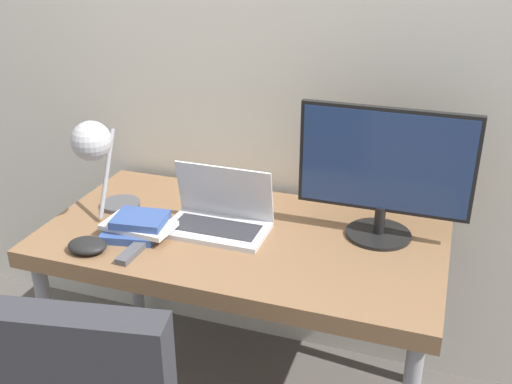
{
  "coord_description": "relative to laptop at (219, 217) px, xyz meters",
  "views": [
    {
      "loc": [
        0.62,
        -1.32,
        1.71
      ],
      "look_at": [
        0.06,
        0.32,
        0.91
      ],
      "focal_mm": 42.0,
      "sensor_mm": 36.0,
      "label": 1
    }
  ],
  "objects": [
    {
      "name": "laptop",
      "position": [
        0.0,
        0.0,
        0.0
      ],
      "size": [
        0.35,
        0.2,
        0.22
      ],
      "color": "silver",
      "rests_on": "desk"
    },
    {
      "name": "tv_remote",
      "position": [
        -0.2,
        -0.24,
        -0.04
      ],
      "size": [
        0.04,
        0.17,
        0.02
      ],
      "color": "#4C4C51",
      "rests_on": "desk"
    },
    {
      "name": "desk",
      "position": [
        0.09,
        -0.01,
        -0.11
      ],
      "size": [
        1.36,
        0.72,
        0.73
      ],
      "color": "brown",
      "rests_on": "ground_plane"
    },
    {
      "name": "wall_back",
      "position": [
        0.09,
        0.42,
        0.52
      ],
      "size": [
        8.0,
        0.05,
        2.6
      ],
      "color": "beige",
      "rests_on": "ground_plane"
    },
    {
      "name": "desk_lamp",
      "position": [
        -0.41,
        -0.07,
        0.22
      ],
      "size": [
        0.14,
        0.27,
        0.37
      ],
      "color": "#4C4C51",
      "rests_on": "desk"
    },
    {
      "name": "game_controller",
      "position": [
        -0.34,
        -0.28,
        -0.03
      ],
      "size": [
        0.13,
        0.1,
        0.04
      ],
      "color": "black",
      "rests_on": "desk"
    },
    {
      "name": "monitor",
      "position": [
        0.53,
        0.13,
        0.2
      ],
      "size": [
        0.56,
        0.22,
        0.45
      ],
      "color": "black",
      "rests_on": "desk"
    },
    {
      "name": "book_stack",
      "position": [
        -0.25,
        -0.13,
        -0.01
      ],
      "size": [
        0.25,
        0.19,
        0.07
      ],
      "color": "#334C8C",
      "rests_on": "desk"
    }
  ]
}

